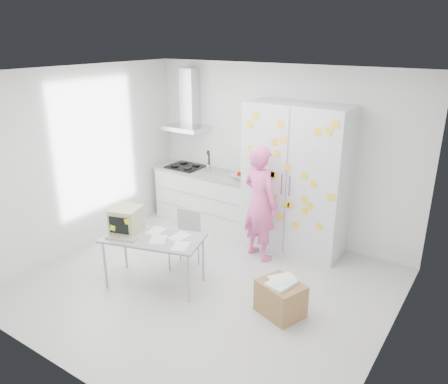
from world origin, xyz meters
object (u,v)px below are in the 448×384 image
Objects in this scene: person at (260,203)px; desk at (136,228)px; cardboard_box at (281,298)px; chair at (186,236)px.

person is 1.22× the size of desk.
desk is 2.02m from cardboard_box.
desk is at bearing -123.60° from chair.
chair is (0.29, 0.65, -0.30)m from desk.
person is 2.76× the size of cardboard_box.
person is at bearing 39.36° from chair.
desk is 1.69× the size of chair.
person is at bearing 38.84° from desk.
chair is 1.66m from cardboard_box.
cardboard_box is at bearing 148.49° from person.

